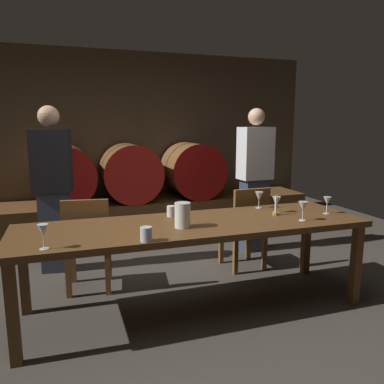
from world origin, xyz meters
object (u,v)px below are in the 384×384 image
at_px(wine_glass_far_right, 327,201).
at_px(cup_left, 146,234).
at_px(guest_right, 255,179).
at_px(wine_barrel_left, 65,175).
at_px(wine_glass_left, 259,197).
at_px(wine_glass_right, 303,207).
at_px(pitcher, 183,215).
at_px(chair_left, 88,240).
at_px(guest_left, 53,189).
at_px(wine_barrel_center, 130,172).
at_px(wine_glass_far_left, 43,231).
at_px(candle_center, 276,210).
at_px(wine_glass_center, 276,201).
at_px(dining_table, 194,230).
at_px(chair_right, 246,224).
at_px(wine_barrel_right, 191,170).
at_px(cup_right, 171,211).

relative_size(wine_glass_far_right, cup_left, 1.51).
bearing_deg(guest_right, wine_barrel_left, -39.33).
distance_m(wine_glass_left, cup_left, 1.39).
bearing_deg(wine_glass_right, pitcher, 173.42).
bearing_deg(chair_left, wine_glass_left, 177.51).
relative_size(chair_left, guest_left, 0.52).
xyz_separation_m(wine_barrel_center, wine_glass_far_left, (-1.04, -3.03, 0.03)).
bearing_deg(candle_center, wine_barrel_left, 122.69).
relative_size(guest_right, wine_glass_center, 11.69).
bearing_deg(cup_left, candle_center, 17.26).
relative_size(wine_barrel_left, dining_table, 0.33).
height_order(wine_barrel_center, wine_glass_right, wine_barrel_center).
relative_size(wine_barrel_left, wine_barrel_center, 1.00).
xyz_separation_m(chair_right, wine_glass_far_left, (-1.91, -0.97, 0.37)).
bearing_deg(guest_left, pitcher, 132.83).
distance_m(wine_barrel_left, candle_center, 3.21).
bearing_deg(wine_glass_far_left, pitcher, 12.08).
bearing_deg(wine_barrel_right, candle_center, -92.71).
xyz_separation_m(wine_glass_center, cup_left, (-1.27, -0.46, -0.05)).
distance_m(chair_left, cup_left, 1.07).
bearing_deg(wine_barrel_left, cup_right, -70.77).
height_order(chair_right, wine_glass_far_left, wine_glass_far_left).
bearing_deg(chair_left, dining_table, 151.03).
distance_m(chair_left, cup_right, 0.83).
bearing_deg(wine_barrel_right, chair_right, -92.26).
height_order(guest_right, wine_glass_right, guest_right).
height_order(wine_barrel_left, chair_left, wine_barrel_left).
height_order(wine_glass_far_left, wine_glass_far_right, wine_glass_far_left).
bearing_deg(wine_glass_right, wine_glass_left, 101.85).
relative_size(wine_barrel_right, cup_right, 9.92).
distance_m(wine_barrel_left, wine_glass_center, 3.17).
distance_m(wine_barrel_center, wine_barrel_right, 0.96).
bearing_deg(guest_left, chair_right, 170.07).
relative_size(dining_table, guest_left, 1.65).
height_order(dining_table, wine_glass_center, wine_glass_center).
height_order(guest_right, wine_glass_far_left, guest_right).
height_order(chair_right, wine_glass_center, wine_glass_center).
relative_size(wine_barrel_left, cup_right, 9.92).
bearing_deg(pitcher, wine_barrel_center, 88.88).
bearing_deg(cup_right, candle_center, -15.31).
distance_m(wine_glass_center, cup_right, 0.94).
xyz_separation_m(wine_barrel_right, cup_right, (-1.00, -2.46, -0.04)).
height_order(dining_table, candle_center, candle_center).
bearing_deg(wine_glass_right, cup_left, -173.86).
bearing_deg(guest_right, wine_barrel_center, -54.81).
bearing_deg(wine_barrel_center, wine_glass_far_right, -65.31).
relative_size(wine_barrel_left, pitcher, 4.75).
xyz_separation_m(dining_table, candle_center, (0.75, 0.02, 0.11)).
height_order(wine_barrel_center, guest_right, guest_right).
height_order(dining_table, wine_glass_far_right, wine_glass_far_right).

